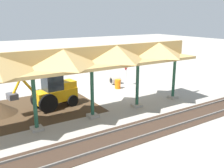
% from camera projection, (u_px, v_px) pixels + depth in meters
% --- Properties ---
extents(ground_plane, '(120.00, 120.00, 0.00)m').
position_uv_depth(ground_plane, '(119.00, 91.00, 23.48)').
color(ground_plane, '#9E998E').
extents(dirt_work_zone, '(10.04, 7.00, 0.01)m').
position_uv_depth(dirt_work_zone, '(28.00, 110.00, 18.67)').
color(dirt_work_zone, '#42301E').
rests_on(dirt_work_zone, ground).
extents(platform_canopy, '(24.50, 3.20, 4.90)m').
position_uv_depth(platform_canopy, '(31.00, 63.00, 14.27)').
color(platform_canopy, '#9E998E').
rests_on(platform_canopy, ground).
extents(rail_tracks, '(60.00, 2.58, 0.15)m').
position_uv_depth(rail_tracks, '(183.00, 118.00, 17.14)').
color(rail_tracks, slate).
rests_on(rail_tracks, ground).
extents(stop_sign, '(0.66, 0.43, 2.36)m').
position_uv_depth(stop_sign, '(126.00, 69.00, 24.98)').
color(stop_sign, gray).
rests_on(stop_sign, ground).
extents(backhoe, '(5.20, 2.07, 2.82)m').
position_uv_depth(backhoe, '(54.00, 92.00, 18.90)').
color(backhoe, orange).
rests_on(backhoe, ground).
extents(concrete_pipe, '(1.01, 0.86, 0.84)m').
position_uv_depth(concrete_pipe, '(115.00, 80.00, 25.83)').
color(concrete_pipe, '#9E9384').
rests_on(concrete_pipe, ground).
extents(traffic_barrel, '(0.56, 0.56, 0.90)m').
position_uv_depth(traffic_barrel, '(118.00, 84.00, 24.17)').
color(traffic_barrel, orange).
rests_on(traffic_barrel, ground).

